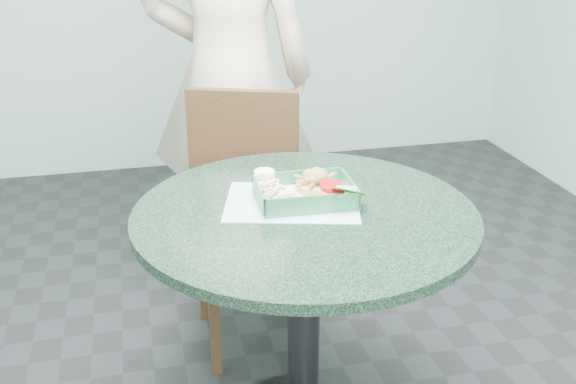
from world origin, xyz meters
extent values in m
cylinder|color=#252529|center=(0.00, 0.00, 0.38)|extent=(0.09, 0.09, 0.70)
cylinder|color=#193320|center=(0.00, 0.00, 0.73)|extent=(0.95, 0.95, 0.03)
cube|color=black|center=(-0.05, 0.53, 0.45)|extent=(0.41, 0.41, 0.04)
cube|color=black|center=(-0.05, 0.72, 0.70)|extent=(0.41, 0.04, 0.46)
cube|color=black|center=(-0.23, 0.35, 0.21)|extent=(0.04, 0.04, 0.43)
cube|color=black|center=(0.13, 0.35, 0.21)|extent=(0.04, 0.04, 0.43)
cube|color=black|center=(-0.23, 0.71, 0.21)|extent=(0.04, 0.04, 0.43)
cube|color=black|center=(0.13, 0.71, 0.21)|extent=(0.04, 0.04, 0.43)
imported|color=beige|center=(-0.05, 0.98, 1.12)|extent=(0.92, 0.71, 2.24)
cube|color=#9ED9D6|center=(-0.02, 0.06, 0.75)|extent=(0.43, 0.36, 0.00)
cube|color=#246D42|center=(0.01, 0.06, 0.76)|extent=(0.27, 0.20, 0.01)
cube|color=white|center=(0.01, 0.06, 0.76)|extent=(0.26, 0.18, 0.00)
cube|color=#246D42|center=(0.01, 0.15, 0.78)|extent=(0.27, 0.01, 0.05)
cube|color=#246D42|center=(0.01, -0.04, 0.78)|extent=(0.27, 0.01, 0.05)
cube|color=#246D42|center=(0.15, 0.06, 0.78)|extent=(0.01, 0.20, 0.05)
cube|color=#246D42|center=(-0.12, 0.06, 0.78)|extent=(0.01, 0.20, 0.05)
cylinder|color=tan|center=(0.06, 0.10, 0.78)|extent=(0.11, 0.11, 0.02)
cylinder|color=white|center=(-0.08, 0.15, 0.80)|extent=(0.06, 0.06, 0.03)
cylinder|color=white|center=(-0.08, 0.15, 0.82)|extent=(0.05, 0.05, 0.00)
cylinder|color=white|center=(0.08, 0.02, 0.78)|extent=(0.08, 0.08, 0.03)
torus|color=silver|center=(0.08, 0.02, 0.80)|extent=(0.07, 0.07, 0.01)
cylinder|color=#B80A0E|center=(0.08, 0.02, 0.80)|extent=(0.07, 0.07, 0.01)
camera|label=1|loc=(-0.43, -1.62, 1.54)|focal=42.00mm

